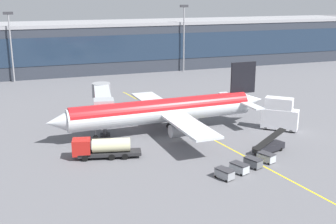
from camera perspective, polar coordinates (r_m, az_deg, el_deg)
ground_plane at (r=77.33m, az=1.24°, el=-3.88°), size 700.00×700.00×0.00m
apron_lead_in_line at (r=81.25m, az=4.70°, el=-2.96°), size 11.57×79.24×0.01m
terminal_building at (r=149.90m, az=-7.26°, el=8.64°), size 181.77×21.66×16.05m
main_airliner at (r=81.01m, az=-0.59°, el=0.20°), size 42.97×33.86×12.41m
jet_bridge at (r=87.25m, az=-8.58°, el=1.78°), size 6.22×17.88×6.97m
fuel_tanker at (r=70.11m, az=-8.63°, el=-4.63°), size 11.09×4.77×3.25m
belt_loader at (r=73.80m, az=13.09°, el=-4.45°), size 6.97×3.69×3.49m
catering_lift at (r=85.59m, az=14.42°, el=-0.31°), size 6.72×6.41×6.30m
baggage_cart_0 at (r=62.72m, az=7.42°, el=-8.01°), size 2.40×3.03×1.48m
baggage_cart_1 at (r=64.97m, az=9.33°, el=-7.23°), size 2.40×3.03×1.48m
baggage_cart_2 at (r=67.30m, az=11.10°, el=-6.50°), size 2.40×3.03×1.48m
baggage_cart_3 at (r=69.70m, az=12.75°, el=-5.82°), size 2.40×3.03×1.48m
apron_light_mast_0 at (r=134.25m, az=-19.94°, el=8.76°), size 2.80×0.50×20.20m
apron_light_mast_2 at (r=144.09m, az=2.10°, el=10.36°), size 2.80×0.50×21.61m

